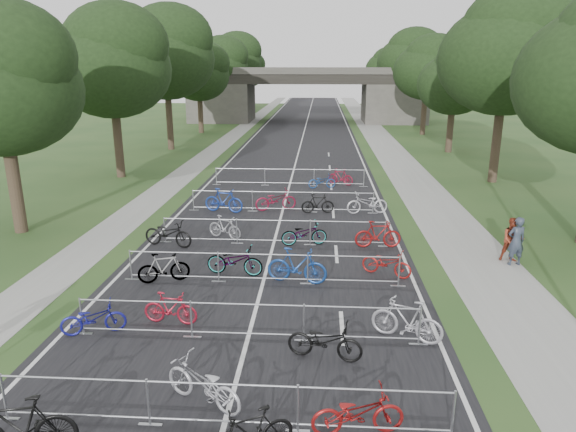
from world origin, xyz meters
TOP-DOWN VIEW (x-y plane):
  - road at (0.00, 50.00)m, footprint 11.00×140.00m
  - sidewalk_right at (8.00, 50.00)m, footprint 3.00×140.00m
  - sidewalk_left at (-7.50, 50.00)m, footprint 2.00×140.00m
  - lane_markings at (0.00, 50.00)m, footprint 0.12×140.00m
  - overpass_bridge at (0.00, 65.00)m, footprint 31.00×8.00m
  - tree_left_0 at (-11.39, 15.93)m, footprint 6.72×6.72m
  - tree_left_1 at (-11.39, 27.93)m, footprint 7.56×7.56m
  - tree_right_1 at (13.11, 27.93)m, footprint 8.18×8.18m
  - tree_left_2 at (-11.39, 39.93)m, footprint 8.40×8.40m
  - tree_right_2 at (13.11, 39.93)m, footprint 6.16×6.16m
  - tree_left_3 at (-11.39, 51.93)m, footprint 6.72×6.72m
  - tree_right_3 at (13.11, 51.93)m, footprint 7.17×7.17m
  - tree_left_4 at (-11.39, 63.93)m, footprint 7.56×7.56m
  - tree_right_4 at (13.11, 63.93)m, footprint 8.18×8.18m
  - tree_left_5 at (-11.39, 75.93)m, footprint 8.40×8.40m
  - tree_right_5 at (13.11, 75.93)m, footprint 6.16×6.16m
  - tree_left_6 at (-11.39, 87.93)m, footprint 6.72×6.72m
  - tree_right_6 at (13.11, 87.93)m, footprint 7.17×7.17m
  - barrier_row_1 at (0.00, 3.60)m, footprint 9.70×0.08m
  - barrier_row_2 at (0.00, 7.20)m, footprint 9.70×0.08m
  - barrier_row_3 at (0.00, 11.00)m, footprint 9.70×0.08m
  - barrier_row_4 at (0.00, 15.00)m, footprint 9.70×0.08m
  - barrier_row_5 at (0.00, 20.00)m, footprint 9.70×0.08m
  - barrier_row_6 at (0.00, 26.00)m, footprint 9.70×0.08m
  - bike_4 at (-3.68, 2.62)m, footprint 2.17×1.06m
  - bike_5 at (-0.57, 4.31)m, footprint 2.14×1.62m
  - bike_7 at (2.73, 3.61)m, footprint 1.98×0.98m
  - bike_8 at (-4.30, 7.25)m, footprint 1.85×1.13m
  - bike_9 at (-2.33, 7.94)m, footprint 1.65×0.63m
  - bike_10 at (2.09, 6.36)m, footprint 2.02×1.03m
  - bike_11 at (4.30, 7.45)m, footprint 2.03×1.30m
  - bike_12 at (-3.40, 10.86)m, footprint 1.83×1.05m
  - bike_13 at (-1.07, 11.66)m, footprint 2.11×0.97m
  - bike_14 at (1.17, 11.09)m, footprint 2.16×0.94m
  - bike_15 at (4.30, 11.91)m, footprint 1.91×1.36m
  - bike_16 at (-4.30, 14.47)m, footprint 2.26×1.25m
  - bike_17 at (-2.16, 15.60)m, footprint 1.72×1.19m
  - bike_18 at (1.28, 14.97)m, footprint 2.02×1.06m
  - bike_19 at (4.30, 14.86)m, footprint 1.92×0.66m
  - bike_20 at (-2.97, 19.74)m, footprint 2.14×1.02m
  - bike_21 at (-0.36, 20.27)m, footprint 2.25×1.33m
  - bike_22 at (1.80, 19.85)m, footprint 1.70×0.66m
  - bike_23 at (4.30, 19.93)m, footprint 2.18×1.08m
  - bike_26 at (2.02, 25.44)m, footprint 1.77×0.95m
  - bike_27 at (3.18, 26.47)m, footprint 1.73×1.19m
  - pedestrian_a at (9.20, 13.26)m, footprint 0.75×0.57m
  - pedestrian_b at (9.20, 13.64)m, footprint 0.86×0.69m

SIDE VIEW (x-z plane):
  - lane_markings at x=0.00m, z-range 0.00..0.00m
  - road at x=0.00m, z-range 0.00..0.01m
  - sidewalk_right at x=8.00m, z-range 0.00..0.01m
  - sidewalk_left at x=-7.50m, z-range 0.00..0.01m
  - bike_26 at x=2.02m, z-range 0.00..0.88m
  - bike_8 at x=-4.30m, z-range 0.00..0.92m
  - bike_15 at x=4.30m, z-range 0.00..0.95m
  - bike_9 at x=-2.33m, z-range 0.00..0.97m
  - bike_22 at x=1.80m, z-range 0.00..0.99m
  - bike_7 at x=2.73m, z-range 0.00..1.00m
  - bike_18 at x=1.28m, z-range 0.00..1.01m
  - bike_10 at x=2.09m, z-range 0.00..1.01m
  - bike_17 at x=-2.16m, z-range 0.00..1.01m
  - bike_27 at x=3.18m, z-range 0.00..1.02m
  - bike_12 at x=-3.40m, z-range 0.00..1.06m
  - bike_13 at x=-1.07m, z-range 0.00..1.07m
  - bike_5 at x=-0.57m, z-range 0.00..1.08m
  - barrier_row_1 at x=0.00m, z-range 0.00..1.10m
  - barrier_row_2 at x=0.00m, z-range 0.00..1.10m
  - barrier_row_3 at x=0.00m, z-range 0.00..1.10m
  - barrier_row_4 at x=0.00m, z-range 0.00..1.10m
  - barrier_row_5 at x=0.00m, z-range 0.00..1.10m
  - barrier_row_6 at x=0.00m, z-range 0.00..1.10m
  - bike_23 at x=4.30m, z-range 0.00..1.09m
  - bike_21 at x=-0.36m, z-range 0.00..1.12m
  - bike_16 at x=-4.30m, z-range 0.00..1.12m
  - bike_19 at x=4.30m, z-range 0.00..1.14m
  - bike_11 at x=4.30m, z-range 0.00..1.19m
  - bike_20 at x=-2.97m, z-range 0.00..1.24m
  - bike_14 at x=1.17m, z-range 0.00..1.25m
  - bike_4 at x=-3.68m, z-range 0.00..1.26m
  - pedestrian_b at x=9.20m, z-range 0.00..1.71m
  - pedestrian_a at x=9.20m, z-range 0.00..1.86m
  - overpass_bridge at x=0.00m, z-range 0.01..7.06m
  - tree_right_2 at x=13.11m, z-range 1.25..10.64m
  - tree_right_5 at x=13.11m, z-range 1.25..10.64m
  - tree_left_0 at x=-11.39m, z-range 1.36..11.61m
  - tree_left_3 at x=-11.39m, z-range 1.36..11.61m
  - tree_left_6 at x=-11.39m, z-range 1.36..11.61m
  - tree_right_3 at x=13.11m, z-range 1.46..12.39m
  - tree_right_6 at x=13.11m, z-range 1.46..12.39m
  - tree_left_1 at x=-11.39m, z-range 1.54..13.07m
  - tree_left_4 at x=-11.39m, z-range 1.54..13.07m
  - tree_right_1 at x=13.11m, z-range 1.67..14.13m
  - tree_right_4 at x=13.11m, z-range 1.67..14.13m
  - tree_left_2 at x=-11.39m, z-range 1.71..14.52m
  - tree_left_5 at x=-11.39m, z-range 1.71..14.52m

